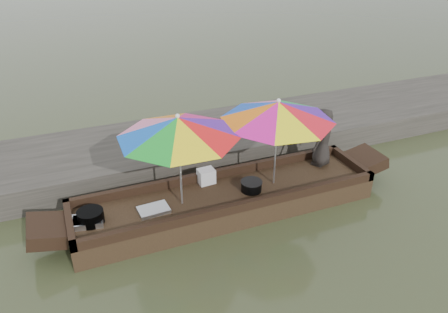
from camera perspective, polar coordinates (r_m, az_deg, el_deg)
name	(u,v)px	position (r m, az deg, el deg)	size (l,w,h in m)	color
water	(226,211)	(7.53, 0.29, -7.07)	(80.00, 80.00, 0.00)	#3B4327
dock	(186,145)	(9.19, -4.97, 1.55)	(22.00, 2.20, 0.50)	#2D2B26
boat_hull	(226,202)	(7.43, 0.29, -5.97)	(5.11, 1.20, 0.35)	black
cooking_pot	(91,217)	(6.90, -17.02, -7.55)	(0.40, 0.40, 0.21)	black
tray_crayfish	(87,221)	(6.92, -17.43, -8.09)	(0.47, 0.33, 0.09)	silver
tray_scallop	(154,210)	(6.97, -9.19, -6.89)	(0.47, 0.33, 0.06)	silver
charcoal_grill	(251,186)	(7.38, 3.59, -3.91)	(0.35, 0.35, 0.16)	black
supply_bag	(206,176)	(7.56, -2.34, -2.59)	(0.28, 0.22, 0.26)	silver
vendor	(323,137)	(8.17, 12.82, 2.47)	(0.54, 0.35, 1.10)	black
umbrella_bow	(180,161)	(6.72, -5.78, -0.60)	(1.87, 1.87, 1.55)	#5214A5
umbrella_stern	(276,143)	(7.30, 6.81, 1.77)	(1.88, 1.88, 1.55)	green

